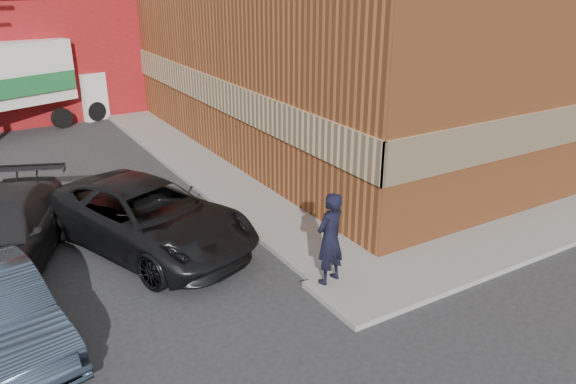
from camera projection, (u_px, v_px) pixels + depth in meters
ground at (322, 280)px, 11.72m from camera, size 90.00×90.00×0.00m
brick_building at (376, 7)px, 21.21m from camera, size 14.25×18.25×9.36m
sidewalk_west at (187, 157)px, 19.14m from camera, size 1.80×18.00×0.12m
man at (330, 238)px, 11.12m from camera, size 0.80×0.64×1.93m
suv_a at (147, 217)px, 12.85m from camera, size 4.37×6.12×1.55m
suv_b at (0, 234)px, 12.02m from camera, size 4.01×5.67×1.52m
box_truck at (12, 80)px, 21.78m from camera, size 7.35×4.17×3.48m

